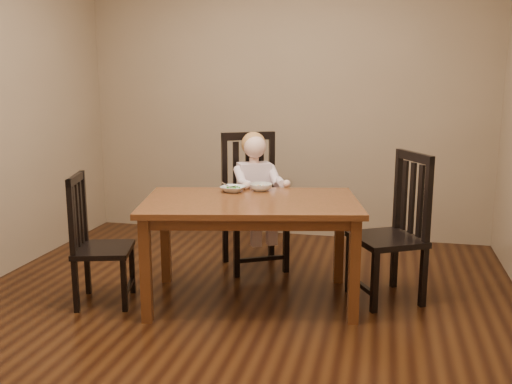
% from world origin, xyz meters
% --- Properties ---
extents(room, '(4.01, 4.01, 2.71)m').
position_xyz_m(room, '(0.00, 0.00, 1.35)').
color(room, '#3C1F0C').
rests_on(room, ground).
extents(dining_table, '(1.64, 1.18, 0.74)m').
position_xyz_m(dining_table, '(0.08, 0.19, 0.66)').
color(dining_table, '#4D2F11').
rests_on(dining_table, room).
extents(chair_child, '(0.65, 0.64, 1.13)m').
position_xyz_m(chair_child, '(-0.09, 0.96, 0.54)').
color(chair_child, black).
rests_on(chair_child, room).
extents(chair_left, '(0.48, 0.49, 0.93)m').
position_xyz_m(chair_left, '(-0.97, -0.09, 0.44)').
color(chair_left, black).
rests_on(chair_left, room).
extents(chair_right, '(0.61, 0.62, 1.07)m').
position_xyz_m(chair_right, '(1.06, 0.45, 0.51)').
color(chair_right, black).
rests_on(chair_right, room).
extents(toddler, '(0.52, 0.55, 0.60)m').
position_xyz_m(toddler, '(-0.06, 0.91, 0.69)').
color(toddler, silver).
rests_on(toddler, chair_child).
extents(bowl_peas, '(0.20, 0.20, 0.04)m').
position_xyz_m(bowl_peas, '(-0.11, 0.42, 0.77)').
color(bowl_peas, silver).
rests_on(bowl_peas, dining_table).
extents(bowl_veg, '(0.21, 0.21, 0.05)m').
position_xyz_m(bowl_veg, '(0.08, 0.52, 0.77)').
color(bowl_veg, silver).
rests_on(bowl_veg, dining_table).
extents(fork, '(0.12, 0.07, 0.05)m').
position_xyz_m(fork, '(-0.15, 0.40, 0.79)').
color(fork, silver).
rests_on(fork, bowl_peas).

